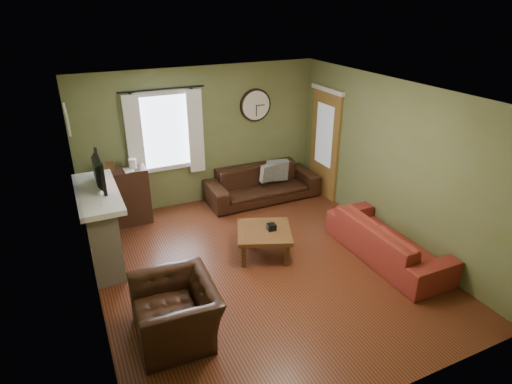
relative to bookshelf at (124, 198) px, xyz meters
name	(u,v)px	position (x,y,z in m)	size (l,w,h in m)	color
floor	(261,266)	(1.59, -2.24, -0.51)	(4.60, 5.20, 0.00)	#562615
ceiling	(262,93)	(1.59, -2.24, 2.09)	(4.60, 5.20, 0.00)	white
wall_left	(86,221)	(-0.71, -2.24, 0.79)	(0.00, 5.20, 2.60)	#646F3F
wall_right	(392,163)	(3.89, -2.24, 0.79)	(0.00, 5.20, 2.60)	#646F3F
wall_back	(202,137)	(1.59, 0.36, 0.79)	(4.60, 0.00, 2.60)	#646F3F
wall_front	(390,297)	(1.59, -4.84, 0.79)	(4.60, 0.00, 2.60)	#646F3F
fireplace	(101,230)	(-0.51, -1.09, 0.04)	(0.40, 1.40, 1.10)	tan
firebox	(116,241)	(-0.32, -1.09, -0.21)	(0.04, 0.60, 0.55)	black
mantel	(97,193)	(-0.48, -1.09, 0.63)	(0.58, 1.60, 0.08)	white
tv	(95,176)	(-0.46, -0.94, 0.84)	(0.60, 0.08, 0.35)	black
tv_screen	(100,171)	(-0.38, -0.94, 0.90)	(0.02, 0.62, 0.36)	#994C3F
medallion_left	(69,126)	(-0.69, -1.44, 1.74)	(0.28, 0.28, 0.03)	white
medallion_mid	(67,119)	(-0.69, -1.09, 1.74)	(0.28, 0.28, 0.03)	white
medallion_right	(65,113)	(-0.69, -0.74, 1.74)	(0.28, 0.28, 0.03)	white
window_pane	(164,131)	(0.89, 0.34, 0.99)	(1.00, 0.02, 1.30)	silver
curtain_rod	(162,89)	(0.89, 0.24, 1.76)	(0.03, 0.03, 1.50)	black
curtain_left	(135,140)	(0.34, 0.24, 0.94)	(0.28, 0.04, 1.55)	white
curtain_right	(196,132)	(1.44, 0.24, 0.94)	(0.28, 0.04, 1.55)	white
wall_clock	(256,105)	(2.69, 0.31, 1.29)	(0.64, 0.06, 0.64)	white
door	(325,145)	(3.86, -0.39, 0.54)	(0.05, 0.90, 2.10)	olive
bookshelf	(124,198)	(0.00, 0.00, 0.00)	(0.86, 0.36, 1.02)	#301C12
book	(124,175)	(0.05, -0.09, 0.45)	(0.16, 0.22, 0.02)	brown
sofa_brown	(262,184)	(2.64, -0.09, -0.19)	(2.21, 0.86, 0.65)	black
pillow_left	(277,170)	(2.97, -0.09, 0.04)	(0.43, 0.13, 0.43)	gray
pillow_right	(269,173)	(2.77, -0.12, 0.04)	(0.35, 0.11, 0.35)	gray
sofa_red	(387,240)	(3.45, -2.83, -0.20)	(2.12, 0.83, 0.62)	maroon
armchair	(176,311)	(0.07, -3.09, -0.16)	(1.06, 0.93, 0.69)	black
coffee_table	(264,242)	(1.78, -1.95, -0.29)	(0.81, 0.81, 0.43)	brown
tissue_box	(271,232)	(1.88, -1.98, -0.11)	(0.13, 0.13, 0.10)	black
wine_glass_a	(102,199)	(-0.46, -1.63, 0.78)	(0.07, 0.07, 0.21)	white
wine_glass_b	(101,198)	(-0.46, -1.58, 0.76)	(0.06, 0.06, 0.18)	white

